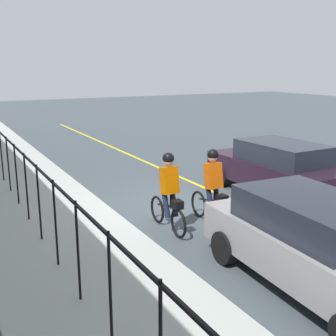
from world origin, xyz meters
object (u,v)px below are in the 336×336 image
Objects in this scene: cyclist_lead at (169,193)px; parked_sedan_rear at (317,243)px; cyclist_follow at (213,188)px; patrol_sedan at (278,168)px.

parked_sedan_rear is (-3.43, -0.89, -0.09)m from cyclist_lead.
parked_sedan_rear is (-3.29, 0.20, -0.09)m from cyclist_follow.
parked_sedan_rear is (-4.33, 3.20, 0.00)m from patrol_sedan.
patrol_sedan is (0.90, -4.09, -0.09)m from cyclist_lead.
cyclist_lead is 0.41× the size of parked_sedan_rear.
parked_sedan_rear is at bearing 177.85° from cyclist_follow.
patrol_sedan is 5.39m from parked_sedan_rear.
cyclist_follow is 3.30m from parked_sedan_rear.
cyclist_lead is 1.00× the size of cyclist_follow.
cyclist_follow is at bearing 108.56° from patrol_sedan.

